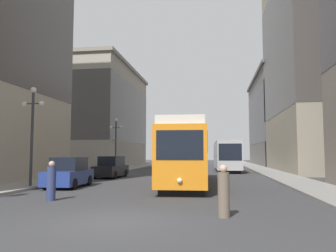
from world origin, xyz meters
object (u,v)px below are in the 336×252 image
at_px(lamp_post_left_near, 32,121).
at_px(lamp_post_left_far, 116,136).
at_px(transit_bus, 226,155).
at_px(parked_car_left_mid, 111,168).
at_px(pedestrian_crossing_far, 51,182).
at_px(streetcar, 187,153).
at_px(pedestrian_crossing_near, 224,193).
at_px(parked_car_left_near, 69,173).

distance_m(lamp_post_left_near, lamp_post_left_far, 16.72).
bearing_deg(transit_bus, parked_car_left_mid, -132.45).
distance_m(transit_bus, parked_car_left_mid, 15.71).
bearing_deg(pedestrian_crossing_far, streetcar, -157.80).
xyz_separation_m(streetcar, transit_bus, (3.13, 17.30, -0.15)).
distance_m(streetcar, pedestrian_crossing_near, 11.69).
bearing_deg(transit_bus, pedestrian_crossing_far, -109.98).
height_order(transit_bus, lamp_post_left_far, lamp_post_left_far).
bearing_deg(lamp_post_left_near, parked_car_left_near, 29.28).
distance_m(parked_car_left_near, lamp_post_left_near, 3.83).
height_order(streetcar, pedestrian_crossing_far, streetcar).
distance_m(streetcar, parked_car_left_mid, 8.89).
relative_size(streetcar, parked_car_left_mid, 3.08).
relative_size(streetcar, pedestrian_crossing_near, 8.42).
relative_size(pedestrian_crossing_near, lamp_post_left_far, 0.29).
relative_size(lamp_post_left_near, lamp_post_left_far, 1.02).
xyz_separation_m(parked_car_left_near, pedestrian_crossing_far, (1.81, -5.68, -0.04)).
bearing_deg(lamp_post_left_far, pedestrian_crossing_near, -65.34).
height_order(transit_bus, lamp_post_left_near, lamp_post_left_near).
bearing_deg(lamp_post_left_far, parked_car_left_near, -83.09).
height_order(pedestrian_crossing_near, lamp_post_left_near, lamp_post_left_near).
bearing_deg(pedestrian_crossing_near, parked_car_left_near, -178.65).
xyz_separation_m(lamp_post_left_near, lamp_post_left_far, (-0.00, 16.72, -0.07)).
bearing_deg(streetcar, pedestrian_crossing_near, -81.41).
bearing_deg(pedestrian_crossing_far, parked_car_left_mid, -119.36).
bearing_deg(streetcar, transit_bus, 77.53).
relative_size(parked_car_left_near, lamp_post_left_far, 0.74).
relative_size(parked_car_left_near, pedestrian_crossing_near, 2.55).
bearing_deg(lamp_post_left_near, streetcar, 24.22).
relative_size(parked_car_left_mid, pedestrian_crossing_far, 2.67).
height_order(parked_car_left_near, lamp_post_left_far, lamp_post_left_far).
relative_size(streetcar, lamp_post_left_near, 2.40).
bearing_deg(pedestrian_crossing_far, lamp_post_left_far, -116.88).
bearing_deg(parked_car_left_near, parked_car_left_mid, 86.97).
bearing_deg(parked_car_left_mid, pedestrian_crossing_near, -59.48).
relative_size(pedestrian_crossing_far, lamp_post_left_far, 0.30).
relative_size(transit_bus, pedestrian_crossing_near, 6.90).
distance_m(transit_bus, lamp_post_left_near, 24.55).
xyz_separation_m(transit_bus, lamp_post_left_far, (-12.03, -4.59, 1.97)).
distance_m(streetcar, transit_bus, 17.58).
distance_m(pedestrian_crossing_far, lamp_post_left_near, 6.73).
relative_size(streetcar, lamp_post_left_far, 2.45).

